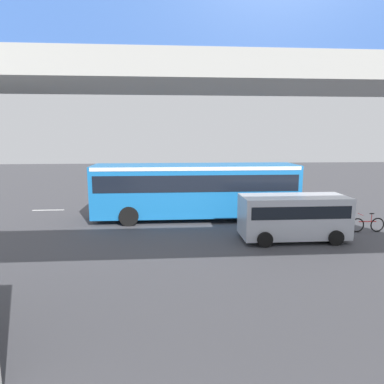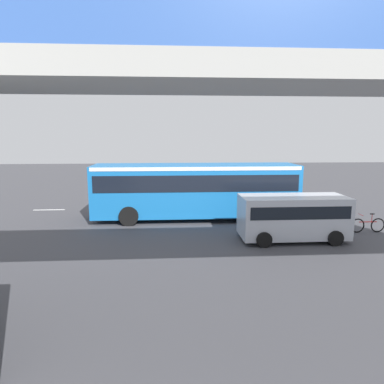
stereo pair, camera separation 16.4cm
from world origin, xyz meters
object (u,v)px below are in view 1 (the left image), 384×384
at_px(parked_van, 293,215).
at_px(traffic_sign, 214,177).
at_px(city_bus, 196,187).
at_px(bicycle_red, 367,225).

bearing_deg(parked_van, traffic_sign, -73.53).
xyz_separation_m(city_bus, traffic_sign, (-1.64, -4.25, 0.01)).
bearing_deg(bicycle_red, city_bus, -21.82).
bearing_deg(traffic_sign, city_bus, 68.93).
height_order(city_bus, bicycle_red, city_bus).
distance_m(parked_van, traffic_sign, 8.90).
relative_size(city_bus, bicycle_red, 6.52).
bearing_deg(city_bus, traffic_sign, -111.07).
height_order(bicycle_red, traffic_sign, traffic_sign).
height_order(parked_van, traffic_sign, traffic_sign).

